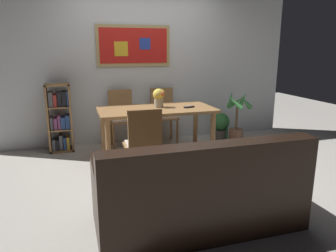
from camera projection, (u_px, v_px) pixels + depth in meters
name	position (u px, v px, depth m)	size (l,w,h in m)	color
ground_plane	(170.00, 169.00, 4.17)	(12.00, 12.00, 0.00)	#B7B2A8
wall_back_with_painting	(143.00, 64.00, 5.27)	(5.20, 0.14, 2.60)	silver
dining_table	(157.00, 115.00, 4.43)	(1.60, 0.81, 0.74)	#9E7042
dining_chair_far_right	(163.00, 111.00, 5.29)	(0.40, 0.41, 0.91)	#9E7042
dining_chair_far_left	(121.00, 113.00, 5.07)	(0.40, 0.41, 0.91)	#9E7042
dining_chair_near_left	(143.00, 140.00, 3.61)	(0.40, 0.41, 0.91)	#9E7042
leather_couch	(199.00, 193.00, 2.78)	(1.80, 0.84, 0.84)	black
bookshelf	(60.00, 119.00, 4.82)	(0.36, 0.28, 1.05)	#9E7042
potted_ivy	(220.00, 126.00, 5.52)	(0.32, 0.32, 0.57)	#4C4742
potted_palm	(237.00, 121.00, 5.26)	(0.44, 0.44, 0.89)	brown
flower_vase	(159.00, 97.00, 4.45)	(0.18, 0.18, 0.26)	tan
tv_remote	(189.00, 107.00, 4.45)	(0.16, 0.07, 0.02)	black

